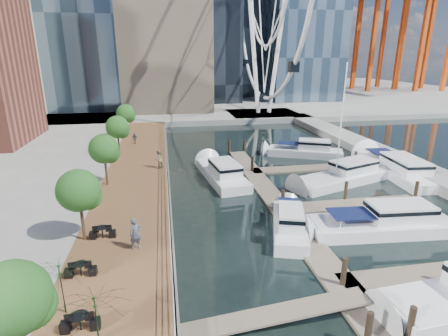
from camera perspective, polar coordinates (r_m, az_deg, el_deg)
name	(u,v)px	position (r m, az deg, el deg)	size (l,w,h in m)	color
ground	(278,271)	(21.50, 8.76, -16.35)	(520.00, 520.00, 0.00)	black
boardwalk	(136,184)	(33.91, -14.15, -2.58)	(6.00, 60.00, 1.00)	brown
seawall	(168,182)	(33.79, -9.08, -2.33)	(0.25, 60.00, 1.00)	#595954
land_far	(181,92)	(119.48, -7.01, 12.15)	(200.00, 114.00, 1.00)	gray
breakwater	(384,156)	(46.53, 24.71, 1.83)	(4.00, 60.00, 1.00)	gray
pier	(263,115)	(72.56, 6.46, 8.57)	(14.00, 12.00, 1.00)	gray
railing	(167,172)	(33.45, -9.33, -0.69)	(0.10, 60.00, 1.05)	white
floating_docks	(329,192)	(32.34, 16.74, -3.84)	(16.00, 34.00, 2.60)	#6D6051
port_cranes	(386,31)	(134.71, 24.95, 19.66)	(40.00, 52.00, 38.00)	#D84C14
street_trees	(104,149)	(32.16, -19.04, 2.94)	(2.60, 42.60, 4.60)	#3F2B1C
cafe_tables	(80,293)	(18.70, -22.40, -18.37)	(2.50, 13.70, 0.74)	black
yacht_foreground	(380,232)	(27.76, 24.16, -9.50)	(3.03, 11.31, 2.15)	white
pedestrian_near	(135,234)	(21.62, -14.26, -10.40)	(0.72, 0.47, 1.96)	#474D5F
pedestrian_mid	(158,159)	(36.34, -10.65, 1.45)	(0.93, 0.73, 1.92)	gray
pedestrian_far	(135,138)	(47.22, -14.37, 4.70)	(0.87, 0.36, 1.48)	#33393F
moored_yachts	(339,185)	(35.96, 18.20, -2.62)	(23.41, 32.87, 11.50)	white
cafe_seating	(66,330)	(15.47, -24.35, -22.97)	(5.21, 8.59, 2.62)	#0E3520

